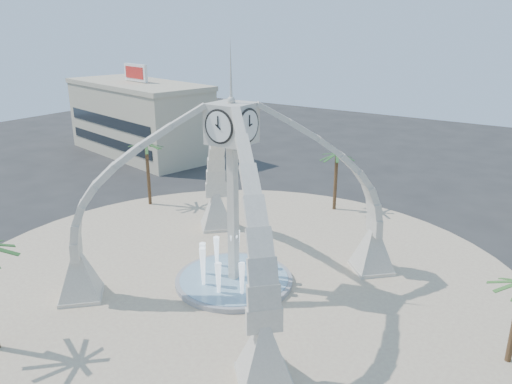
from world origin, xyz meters
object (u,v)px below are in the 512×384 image
Objects in this scene: clock_tower at (233,193)px; palm_west at (146,144)px; palm_north at (337,154)px; fountain at (234,279)px.

clock_tower is 2.63× the size of palm_west.
palm_north is at bearing 91.85° from clock_tower.
clock_tower is at bearing -26.34° from palm_west.
palm_north reaches higher than fountain.
palm_north is (-0.54, 16.83, -1.05)m from clock_tower.
palm_west is (-16.13, 7.99, 5.77)m from fountain.
palm_west is (-16.13, 7.99, -0.43)m from clock_tower.
palm_north is at bearing 29.56° from palm_west.
clock_tower is 16.87m from palm_north.
palm_west is at bearing -150.44° from palm_north.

